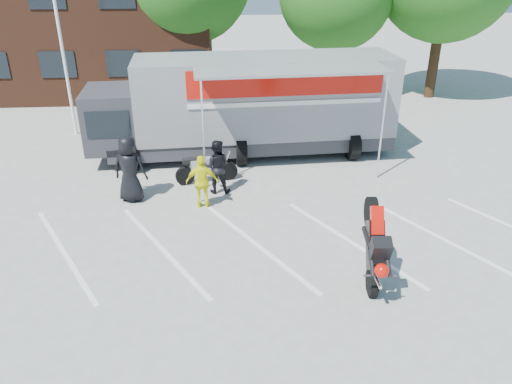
{
  "coord_description": "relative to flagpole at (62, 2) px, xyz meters",
  "views": [
    {
      "loc": [
        -0.63,
        -9.77,
        6.77
      ],
      "look_at": [
        0.2,
        1.42,
        1.3
      ],
      "focal_mm": 35.0,
      "sensor_mm": 36.0,
      "label": 1
    }
  ],
  "objects": [
    {
      "name": "spectator_leather_c",
      "position": [
        5.45,
        -5.81,
        -4.21
      ],
      "size": [
        0.87,
        0.71,
        1.69
      ],
      "primitive_type": "imported",
      "rotation": [
        0.0,
        0.0,
        3.05
      ],
      "color": "black",
      "rests_on": "ground"
    },
    {
      "name": "transporter_truck",
      "position": [
        6.72,
        -2.62,
        -5.05
      ],
      "size": [
        11.26,
        5.93,
        3.49
      ],
      "primitive_type": null,
      "rotation": [
        0.0,
        0.0,
        0.06
      ],
      "color": "gray",
      "rests_on": "ground"
    },
    {
      "name": "parked_motorcycle",
      "position": [
        5.13,
        -5.07,
        -5.05
      ],
      "size": [
        2.15,
        1.09,
        1.08
      ],
      "primitive_type": null,
      "rotation": [
        0.0,
        0.0,
        1.78
      ],
      "color": "silver",
      "rests_on": "ground"
    },
    {
      "name": "spectator_hivis",
      "position": [
        5.04,
        -6.79,
        -4.26
      ],
      "size": [
        0.96,
        0.45,
        1.59
      ],
      "primitive_type": "imported",
      "rotation": [
        0.0,
        0.0,
        3.08
      ],
      "color": "#FFFB0D",
      "rests_on": "ground"
    },
    {
      "name": "flagpole",
      "position": [
        0.0,
        0.0,
        0.0
      ],
      "size": [
        1.61,
        0.12,
        8.0
      ],
      "color": "white",
      "rests_on": "ground"
    },
    {
      "name": "ground",
      "position": [
        6.24,
        -10.0,
        -5.05
      ],
      "size": [
        100.0,
        100.0,
        0.0
      ],
      "primitive_type": "plane",
      "color": "#A7A7A2",
      "rests_on": "ground"
    },
    {
      "name": "office_building",
      "position": [
        -3.76,
        8.0,
        -1.55
      ],
      "size": [
        18.0,
        8.0,
        7.0
      ],
      "primitive_type": "cube",
      "color": "#4E2819",
      "rests_on": "ground"
    },
    {
      "name": "spectator_leather_a",
      "position": [
        2.93,
        -6.17,
        -4.05
      ],
      "size": [
        1.09,
        0.83,
        2.01
      ],
      "primitive_type": "imported",
      "rotation": [
        0.0,
        0.0,
        2.93
      ],
      "color": "black",
      "rests_on": "ground"
    },
    {
      "name": "spectator_leather_b",
      "position": [
        2.83,
        -5.9,
        -4.23
      ],
      "size": [
        0.71,
        0.61,
        1.65
      ],
      "primitive_type": "imported",
      "rotation": [
        0.0,
        0.0,
        2.72
      ],
      "color": "black",
      "rests_on": "ground"
    },
    {
      "name": "parking_bay_lines",
      "position": [
        6.24,
        -9.0,
        -5.05
      ],
      "size": [
        18.09,
        13.33,
        0.01
      ],
      "primitive_type": "cube",
      "rotation": [
        0.0,
        0.0,
        0.52
      ],
      "color": "white",
      "rests_on": "ground"
    },
    {
      "name": "stunt_bike_rider",
      "position": [
        8.83,
        -10.48,
        -5.05
      ],
      "size": [
        1.03,
        1.91,
        2.17
      ],
      "primitive_type": null,
      "rotation": [
        0.0,
        0.0,
        -0.09
      ],
      "color": "black",
      "rests_on": "ground"
    }
  ]
}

